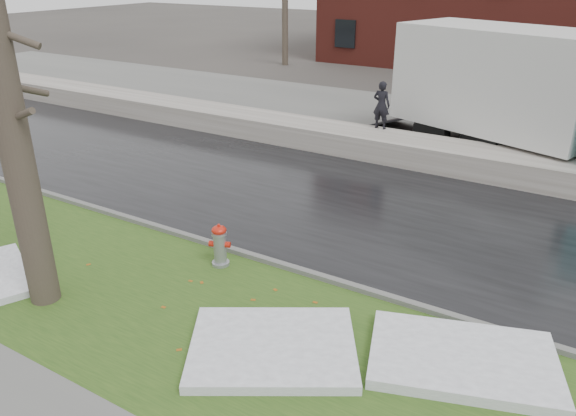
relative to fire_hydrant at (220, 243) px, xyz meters
The scene contains 14 objects.
ground 0.73m from the fire_hydrant, 59.67° to the right, with size 120.00×120.00×0.00m, color #47423D.
verge 1.78m from the fire_hydrant, 81.31° to the right, with size 60.00×4.50×0.04m, color #284617.
road 4.10m from the fire_hydrant, 86.35° to the left, with size 60.00×7.00×0.03m, color black.
parking_lot 12.57m from the fire_hydrant, 88.82° to the left, with size 60.00×9.00×0.03m, color slate.
curb 0.77m from the fire_hydrant, 65.14° to the left, with size 60.00×0.15×0.14m, color slate.
snowbank 8.26m from the fire_hydrant, 88.21° to the left, with size 60.00×1.60×0.75m, color #B2ACA3.
bg_tree_left 24.71m from the fire_hydrant, 118.57° to the left, with size 1.40×1.62×6.50m.
bg_tree_center 26.34m from the fire_hydrant, 102.66° to the left, with size 1.40×1.62×6.50m.
fire_hydrant is the anchor object (origin of this frame).
tree 4.35m from the fire_hydrant, 126.36° to the right, with size 1.36×1.62×6.53m.
box_truck 11.02m from the fire_hydrant, 68.00° to the left, with size 11.80×5.75×3.94m.
worker 8.92m from the fire_hydrant, 91.84° to the left, with size 0.56×0.37×1.53m, color black.
snow_patch_near 3.05m from the fire_hydrant, 36.61° to the right, with size 2.60×2.00×0.16m, color white.
snow_patch_side 5.13m from the fire_hydrant, ahead, with size 2.80×1.80×0.18m, color white.
Camera 1 is at (6.14, -7.41, 5.72)m, focal length 35.00 mm.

